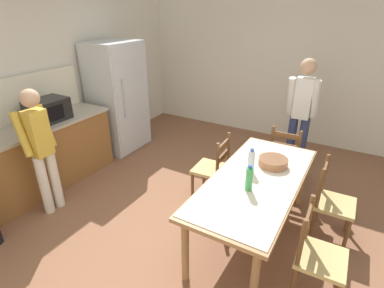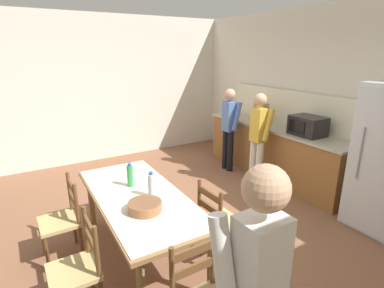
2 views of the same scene
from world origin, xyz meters
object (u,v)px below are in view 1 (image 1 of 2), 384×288
(serving_bowl, at_px, (273,161))
(chair_head_end, at_px, (285,156))
(refrigerator, at_px, (118,97))
(person_by_table, at_px, (301,110))
(person_at_counter, at_px, (41,146))
(dining_table, at_px, (256,185))
(microwave, at_px, (48,110))
(chair_side_near_right, at_px, (331,202))
(chair_side_far_right, at_px, (213,169))
(bottle_near_centre, at_px, (249,179))
(bottle_off_centre, at_px, (251,161))
(chair_side_near_left, at_px, (317,256))

(serving_bowl, relative_size, chair_head_end, 0.35)
(refrigerator, bearing_deg, person_by_table, -75.79)
(person_by_table, bearing_deg, person_at_counter, -44.49)
(dining_table, height_order, chair_head_end, chair_head_end)
(microwave, bearing_deg, chair_side_near_right, -79.32)
(person_at_counter, relative_size, person_by_table, 0.91)
(refrigerator, relative_size, chair_side_near_right, 2.04)
(dining_table, height_order, chair_side_far_right, chair_side_far_right)
(microwave, bearing_deg, chair_side_far_right, -72.16)
(chair_side_near_right, relative_size, chair_side_far_right, 1.00)
(dining_table, relative_size, bottle_near_centre, 7.34)
(chair_head_end, height_order, chair_side_near_right, same)
(dining_table, xyz_separation_m, bottle_off_centre, (0.10, 0.11, 0.21))
(chair_side_near_right, height_order, chair_side_far_right, same)
(person_at_counter, bearing_deg, chair_head_end, -139.30)
(refrigerator, xyz_separation_m, person_by_table, (0.74, -2.92, 0.04))
(bottle_near_centre, bearing_deg, person_by_table, -1.43)
(person_at_counter, bearing_deg, bottle_off_centre, -158.90)
(chair_side_near_right, bearing_deg, person_by_table, 25.29)
(bottle_off_centre, bearing_deg, chair_side_near_right, -68.01)
(microwave, height_order, person_by_table, person_by_table)
(dining_table, distance_m, chair_side_near_left, 0.88)
(bottle_off_centre, height_order, chair_head_end, bottle_off_centre)
(dining_table, bearing_deg, microwave, 94.88)
(chair_side_far_right, bearing_deg, chair_side_near_right, 86.53)
(chair_side_near_right, bearing_deg, refrigerator, 79.10)
(bottle_near_centre, distance_m, chair_side_far_right, 1.09)
(chair_head_end, bearing_deg, chair_side_far_right, 47.12)
(chair_side_far_right, distance_m, person_by_table, 1.66)
(dining_table, bearing_deg, serving_bowl, -11.15)
(bottle_off_centre, height_order, chair_side_near_left, bottle_off_centre)
(bottle_near_centre, bearing_deg, chair_side_near_left, -105.94)
(serving_bowl, distance_m, chair_side_far_right, 0.87)
(chair_side_near_left, bearing_deg, microwave, 85.65)
(serving_bowl, distance_m, person_at_counter, 2.69)
(serving_bowl, bearing_deg, chair_side_near_right, -82.11)
(bottle_off_centre, height_order, person_by_table, person_by_table)
(refrigerator, relative_size, person_at_counter, 1.18)
(chair_side_near_right, bearing_deg, chair_side_far_right, 88.66)
(bottle_near_centre, xyz_separation_m, chair_side_far_right, (0.70, 0.71, -0.44))
(chair_side_far_right, bearing_deg, person_at_counter, -56.21)
(chair_head_end, distance_m, person_at_counter, 3.18)
(chair_head_end, relative_size, person_by_table, 0.53)
(bottle_near_centre, height_order, person_at_counter, person_at_counter)
(dining_table, bearing_deg, chair_side_near_left, -122.23)
(dining_table, distance_m, bottle_off_centre, 0.25)
(microwave, height_order, bottle_near_centre, microwave)
(serving_bowl, distance_m, person_by_table, 1.49)
(bottle_near_centre, bearing_deg, chair_side_near_right, -46.87)
(chair_side_near_right, bearing_deg, microwave, 100.04)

